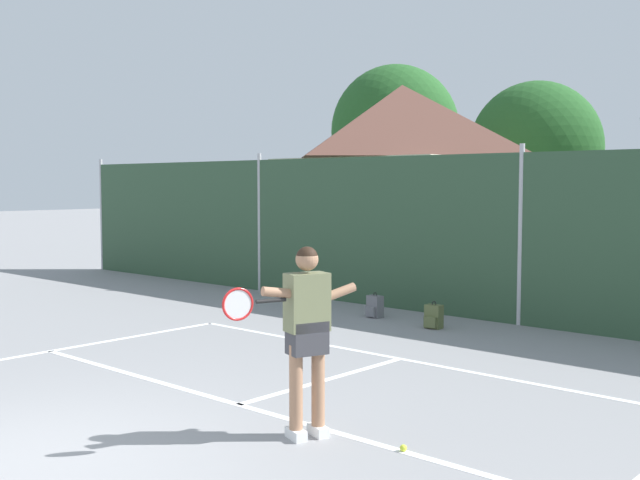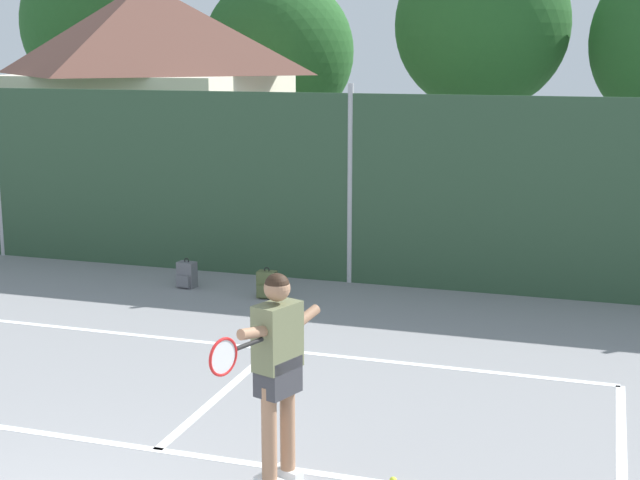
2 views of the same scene
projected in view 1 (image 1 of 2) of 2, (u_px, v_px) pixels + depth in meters
ground_plane at (26, 465)px, 6.72m from camera, size 120.00×120.00×0.00m
court_markings at (92, 446)px, 7.20m from camera, size 8.30×11.10×0.01m
chainlink_fence at (521, 239)px, 13.29m from camera, size 26.09×0.09×3.13m
clubhouse_building at (402, 176)px, 20.87m from camera, size 5.62×5.40×5.09m
tennis_player at (306, 324)px, 7.37m from camera, size 0.45×1.40×1.85m
tennis_ball at (403, 448)px, 7.06m from camera, size 0.07×0.07×0.07m
backpack_grey at (375, 307)px, 14.14m from camera, size 0.30×0.27×0.46m
backpack_olive at (433, 317)px, 13.06m from camera, size 0.29×0.25×0.46m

